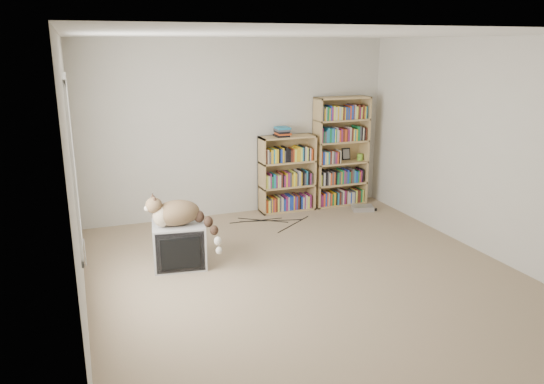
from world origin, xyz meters
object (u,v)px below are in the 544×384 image
object	(u,v)px
bookcase_tall	(340,154)
dvd_player	(363,208)
bookcase_short	(287,176)
crt_tv	(179,244)
cat	(183,217)

from	to	relation	value
bookcase_tall	dvd_player	world-z (taller)	bookcase_tall
bookcase_short	crt_tv	bearing A→B (deg)	-141.94
bookcase_tall	dvd_player	xyz separation A→B (m)	(0.18, -0.43, -0.76)
dvd_player	crt_tv	bearing A→B (deg)	-142.79
crt_tv	dvd_player	size ratio (longest dim) A/B	2.05
bookcase_tall	dvd_player	size ratio (longest dim) A/B	5.38
crt_tv	bookcase_short	bearing A→B (deg)	45.71
bookcase_tall	bookcase_short	xyz separation A→B (m)	(-0.88, 0.00, -0.28)
cat	bookcase_short	distance (m)	2.45
bookcase_tall	dvd_player	distance (m)	0.89
bookcase_tall	bookcase_short	distance (m)	0.92
bookcase_short	dvd_player	world-z (taller)	bookcase_short
cat	bookcase_short	xyz separation A→B (m)	(1.87, 1.58, -0.08)
dvd_player	bookcase_tall	bearing A→B (deg)	130.55
crt_tv	dvd_player	bearing A→B (deg)	27.32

